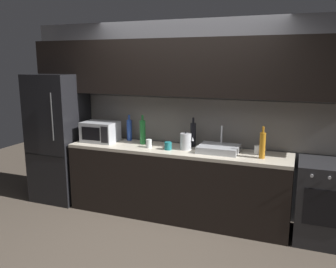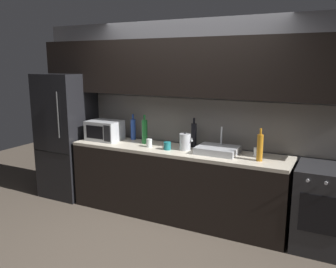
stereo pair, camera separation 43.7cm
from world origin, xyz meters
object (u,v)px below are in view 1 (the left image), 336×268
kettle (186,141)px  wine_bottle_amber (262,145)px  oven_range (325,202)px  wine_bottle_dark (193,134)px  wine_bottle_green (143,132)px  refrigerator (59,138)px  mug_teal (168,146)px  wine_bottle_blue (129,130)px  mug_clear (149,143)px  microwave (100,132)px  mug_white (258,150)px

kettle → wine_bottle_amber: wine_bottle_amber is taller
oven_range → wine_bottle_dark: 1.71m
oven_range → wine_bottle_green: size_ratio=2.33×
wine_bottle_dark → wine_bottle_amber: 0.93m
refrigerator → wine_bottle_green: bearing=3.6°
wine_bottle_green → mug_teal: bearing=-21.6°
wine_bottle_blue → mug_clear: size_ratio=3.40×
oven_range → mug_clear: 2.15m
microwave → wine_bottle_dark: wine_bottle_dark is taller
mug_white → mug_clear: mug_clear is taller
oven_range → wine_bottle_dark: bearing=173.0°
wine_bottle_green → mug_teal: 0.47m
kettle → oven_range: bearing=-0.2°
mug_white → oven_range: bearing=-9.9°
wine_bottle_blue → mug_white: 1.76m
mug_teal → mug_clear: mug_clear is taller
microwave → refrigerator: bearing=-178.4°
wine_bottle_blue → mug_white: bearing=-2.8°
microwave → mug_teal: microwave is taller
wine_bottle_green → mug_teal: wine_bottle_green is taller
mug_teal → refrigerator: bearing=177.1°
refrigerator → microwave: bearing=1.6°
refrigerator → mug_clear: (1.44, -0.07, 0.05)m
wine_bottle_amber → mug_clear: 1.40m
oven_range → wine_bottle_dark: wine_bottle_dark is taller
wine_bottle_blue → mug_teal: wine_bottle_blue is taller
microwave → wine_bottle_blue: size_ratio=1.29×
wine_bottle_dark → mug_clear: bearing=-152.4°
refrigerator → wine_bottle_amber: (2.84, -0.07, 0.15)m
refrigerator → oven_range: size_ratio=2.01×
kettle → wine_bottle_green: 0.63m
microwave → wine_bottle_blue: (0.34, 0.20, 0.01)m
wine_bottle_dark → wine_bottle_amber: bearing=-16.6°
kettle → mug_teal: kettle is taller
microwave → kettle: microwave is taller
oven_range → microwave: size_ratio=1.96×
wine_bottle_dark → mug_clear: (-0.50, -0.26, -0.11)m
microwave → mug_clear: microwave is taller
oven_range → mug_teal: 1.89m
microwave → mug_teal: size_ratio=4.74×
wine_bottle_amber → mug_clear: wine_bottle_amber is taller
oven_range → microwave: 2.91m
refrigerator → mug_teal: (1.71, -0.09, 0.05)m
refrigerator → wine_bottle_green: refrigerator is taller
microwave → kettle: (1.23, -0.01, -0.03)m
mug_clear → wine_bottle_green: bearing=136.1°
oven_range → mug_white: bearing=170.1°
wine_bottle_green → mug_teal: size_ratio=3.98×
refrigerator → wine_bottle_green: (1.29, 0.08, 0.16)m
refrigerator → oven_range: refrigerator is taller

